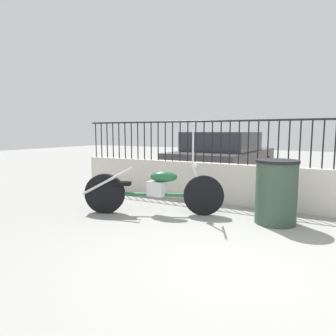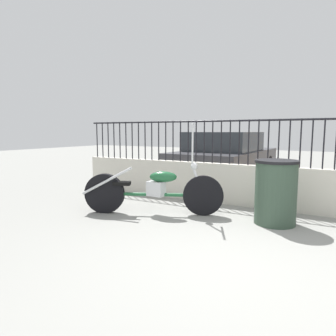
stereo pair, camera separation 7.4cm
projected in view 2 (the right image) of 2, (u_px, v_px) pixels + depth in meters
The scene contains 6 objects.
ground_plane at pixel (242, 264), 3.11m from camera, with size 40.00×40.00×0.00m, color gray.
low_wall at pixel (282, 189), 5.20m from camera, with size 8.63×0.18×0.76m.
fence_railing at pixel (284, 136), 5.08m from camera, with size 8.63×0.04×0.82m.
motorcycle_green at pixel (146, 190), 4.96m from camera, with size 2.19×1.06×1.51m.
trash_bin at pixel (276, 192), 4.41m from camera, with size 0.63×0.63×0.95m.
car_dark_grey at pixel (225, 156), 8.45m from camera, with size 2.06×4.09×1.35m.
Camera 2 is at (0.79, -2.96, 1.37)m, focal length 32.00 mm.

